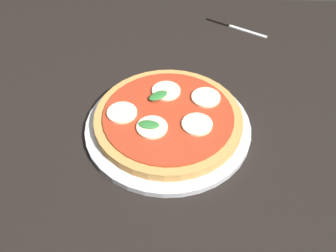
{
  "coord_description": "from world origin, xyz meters",
  "views": [
    {
      "loc": [
        -0.06,
        0.55,
        1.35
      ],
      "look_at": [
        -0.03,
        -0.02,
        0.76
      ],
      "focal_mm": 44.07,
      "sensor_mm": 36.0,
      "label": 1
    }
  ],
  "objects_px": {
    "dining_table": "(154,162)",
    "pizza": "(168,118)",
    "knife": "(229,25)",
    "serving_tray": "(168,127)"
  },
  "relations": [
    {
      "from": "serving_tray",
      "to": "knife",
      "type": "height_order",
      "value": "serving_tray"
    },
    {
      "from": "serving_tray",
      "to": "pizza",
      "type": "distance_m",
      "value": 0.02
    },
    {
      "from": "serving_tray",
      "to": "knife",
      "type": "distance_m",
      "value": 0.41
    },
    {
      "from": "dining_table",
      "to": "knife",
      "type": "bearing_deg",
      "value": -112.85
    },
    {
      "from": "dining_table",
      "to": "pizza",
      "type": "relative_size",
      "value": 5.28
    },
    {
      "from": "dining_table",
      "to": "pizza",
      "type": "xyz_separation_m",
      "value": [
        -0.03,
        -0.03,
        0.11
      ]
    },
    {
      "from": "dining_table",
      "to": "pizza",
      "type": "bearing_deg",
      "value": -137.24
    },
    {
      "from": "serving_tray",
      "to": "dining_table",
      "type": "bearing_deg",
      "value": 32.31
    },
    {
      "from": "pizza",
      "to": "knife",
      "type": "relative_size",
      "value": 1.92
    },
    {
      "from": "serving_tray",
      "to": "knife",
      "type": "relative_size",
      "value": 2.15
    }
  ]
}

